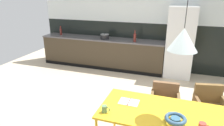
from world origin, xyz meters
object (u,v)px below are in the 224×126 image
at_px(mug_wide_latte, 105,109).
at_px(bottle_spice_small, 61,31).
at_px(armchair_far_side, 209,102).
at_px(pendant_lamp_over_table_near, 183,40).
at_px(armchair_near_window, 165,98).
at_px(bottle_vinegar_dark, 135,37).
at_px(open_book, 129,102).
at_px(cooking_pot, 105,37).
at_px(refrigerator_column, 180,43).
at_px(dining_table, 174,116).
at_px(fruit_bowl, 175,119).

bearing_deg(mug_wide_latte, bottle_spice_small, 129.66).
distance_m(armchair_far_side, pendant_lamp_over_table_near, 1.61).
xyz_separation_m(armchair_near_window, bottle_vinegar_dark, (-1.06, 2.19, 0.55)).
relative_size(open_book, cooking_pot, 1.10).
bearing_deg(bottle_vinegar_dark, refrigerator_column, 7.02).
relative_size(armchair_near_window, mug_wide_latte, 6.29).
bearing_deg(cooking_pot, bottle_spice_small, 176.52).
bearing_deg(pendant_lamp_over_table_near, armchair_near_window, 102.15).
distance_m(armchair_near_window, bottle_vinegar_dark, 2.50).
bearing_deg(bottle_vinegar_dark, open_book, -78.54).
bearing_deg(bottle_spice_small, pendant_lamp_over_table_near, -40.09).
bearing_deg(armchair_near_window, armchair_far_side, -175.85).
relative_size(dining_table, armchair_near_window, 2.70).
height_order(cooking_pot, bottle_vinegar_dark, bottle_vinegar_dark).
bearing_deg(fruit_bowl, dining_table, 95.65).
distance_m(armchair_near_window, cooking_pot, 3.05).
relative_size(mug_wide_latte, cooking_pot, 0.46).
bearing_deg(mug_wide_latte, dining_table, 16.91).
bearing_deg(bottle_spice_small, armchair_near_window, -33.50).
height_order(mug_wide_latte, pendant_lamp_over_table_near, pendant_lamp_over_table_near).
distance_m(fruit_bowl, mug_wide_latte, 0.90).
relative_size(refrigerator_column, armchair_near_window, 2.58).
relative_size(mug_wide_latte, bottle_spice_small, 0.40).
relative_size(refrigerator_column, armchair_far_side, 2.49).
relative_size(armchair_near_window, open_book, 2.63).
bearing_deg(open_book, bottle_spice_small, 135.07).
bearing_deg(bottle_vinegar_dark, mug_wide_latte, -83.94).
distance_m(armchair_near_window, mug_wide_latte, 1.32).
height_order(armchair_near_window, pendant_lamp_over_table_near, pendant_lamp_over_table_near).
height_order(fruit_bowl, cooking_pot, cooking_pot).
bearing_deg(refrigerator_column, cooking_pot, -177.79).
relative_size(refrigerator_column, bottle_vinegar_dark, 5.85).
xyz_separation_m(armchair_far_side, mug_wide_latte, (-1.44, -1.18, 0.28)).
bearing_deg(armchair_far_side, refrigerator_column, -88.00).
height_order(open_book, pendant_lamp_over_table_near, pendant_lamp_over_table_near).
relative_size(armchair_near_window, bottle_vinegar_dark, 2.27).
bearing_deg(dining_table, armchair_near_window, 101.79).
relative_size(dining_table, bottle_spice_small, 6.74).
bearing_deg(armchair_far_side, dining_table, 46.39).
relative_size(bottle_vinegar_dark, pendant_lamp_over_table_near, 0.29).
height_order(dining_table, pendant_lamp_over_table_near, pendant_lamp_over_table_near).
bearing_deg(refrigerator_column, bottle_vinegar_dark, -172.98).
distance_m(armchair_near_window, pendant_lamp_over_table_near, 1.47).
bearing_deg(open_book, armchair_far_side, 35.00).
xyz_separation_m(refrigerator_column, bottle_spice_small, (-3.71, 0.01, 0.08)).
height_order(armchair_far_side, pendant_lamp_over_table_near, pendant_lamp_over_table_near).
xyz_separation_m(armchair_far_side, bottle_vinegar_dark, (-1.78, 2.08, 0.55)).
bearing_deg(armchair_far_side, cooking_pot, -50.81).
bearing_deg(bottle_vinegar_dark, bottle_spice_small, 176.29).
bearing_deg(fruit_bowl, cooking_pot, 123.67).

